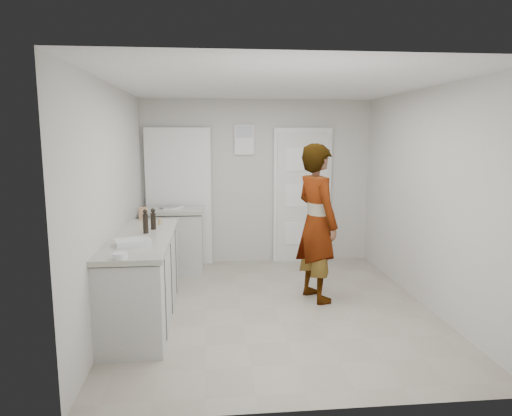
{
  "coord_description": "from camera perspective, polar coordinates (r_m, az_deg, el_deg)",
  "views": [
    {
      "loc": [
        -0.7,
        -4.97,
        1.97
      ],
      "look_at": [
        -0.18,
        0.4,
        1.1
      ],
      "focal_mm": 32.0,
      "sensor_mm": 36.0,
      "label": 1
    }
  ],
  "objects": [
    {
      "name": "spice_jar",
      "position": [
        5.5,
        -11.95,
        -1.65
      ],
      "size": [
        0.05,
        0.05,
        0.07
      ],
      "primitive_type": "cylinder",
      "color": "tan",
      "rests_on": "main_counter"
    },
    {
      "name": "oil_cruet_a",
      "position": [
        5.21,
        -12.73,
        -1.4
      ],
      "size": [
        0.06,
        0.06,
        0.24
      ],
      "color": "black",
      "rests_on": "main_counter"
    },
    {
      "name": "side_counter",
      "position": [
        6.72,
        -10.15,
        -4.29
      ],
      "size": [
        0.84,
        0.61,
        0.93
      ],
      "color": "silver",
      "rests_on": "ground"
    },
    {
      "name": "oil_cruet_b",
      "position": [
        5.03,
        -13.65,
        -1.69
      ],
      "size": [
        0.06,
        0.06,
        0.26
      ],
      "color": "black",
      "rests_on": "main_counter"
    },
    {
      "name": "main_counter",
      "position": [
        5.07,
        -13.98,
        -8.88
      ],
      "size": [
        0.64,
        1.96,
        0.93
      ],
      "color": "silver",
      "rests_on": "ground"
    },
    {
      "name": "room_shell",
      "position": [
        7.0,
        -1.22,
        1.35
      ],
      "size": [
        4.0,
        4.0,
        4.0
      ],
      "color": "beige",
      "rests_on": "ground"
    },
    {
      "name": "cake_mix_box",
      "position": [
        5.81,
        -13.92,
        -0.7
      ],
      "size": [
        0.1,
        0.06,
        0.16
      ],
      "primitive_type": "cube",
      "rotation": [
        0.0,
        0.0,
        -0.13
      ],
      "color": "#A57252",
      "rests_on": "main_counter"
    },
    {
      "name": "ground",
      "position": [
        5.39,
        2.33,
        -12.33
      ],
      "size": [
        4.0,
        4.0,
        0.0
      ],
      "primitive_type": "plane",
      "color": "gray",
      "rests_on": "ground"
    },
    {
      "name": "papers",
      "position": [
        6.69,
        -10.23,
        0.02
      ],
      "size": [
        0.29,
        0.35,
        0.01
      ],
      "primitive_type": "cube",
      "rotation": [
        0.0,
        0.0,
        -0.15
      ],
      "color": "white",
      "rests_on": "side_counter"
    },
    {
      "name": "egg_bowl",
      "position": [
        4.08,
        -16.64,
        -5.76
      ],
      "size": [
        0.12,
        0.12,
        0.05
      ],
      "color": "silver",
      "rests_on": "main_counter"
    },
    {
      "name": "person",
      "position": [
        5.46,
        7.62,
        -1.86
      ],
      "size": [
        0.66,
        0.8,
        1.87
      ],
      "primitive_type": "imported",
      "rotation": [
        0.0,
        0.0,
        1.92
      ],
      "color": "silver",
      "rests_on": "ground"
    },
    {
      "name": "baking_dish",
      "position": [
        4.53,
        -15.13,
        -4.2
      ],
      "size": [
        0.37,
        0.31,
        0.06
      ],
      "rotation": [
        0.0,
        0.0,
        0.31
      ],
      "color": "silver",
      "rests_on": "main_counter"
    }
  ]
}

